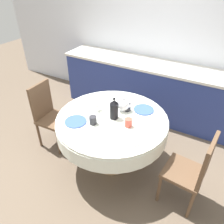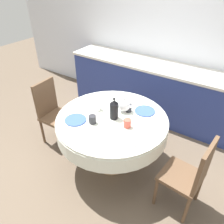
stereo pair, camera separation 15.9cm
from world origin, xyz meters
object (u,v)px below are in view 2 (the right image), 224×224
at_px(chair_left, 190,174).
at_px(teapot, 124,105).
at_px(chair_right, 52,110).
at_px(coffee_carafe, 114,109).

bearing_deg(chair_left, teapot, 78.40).
relative_size(chair_left, chair_right, 1.00).
relative_size(chair_right, teapot, 4.67).
xyz_separation_m(chair_left, coffee_carafe, (-0.99, 0.10, 0.37)).
bearing_deg(chair_left, coffee_carafe, 89.40).
bearing_deg(teapot, chair_left, -16.83).
xyz_separation_m(chair_right, teapot, (1.06, 0.24, 0.33)).
height_order(chair_right, teapot, teapot).
bearing_deg(chair_left, chair_right, 93.73).
bearing_deg(teapot, chair_right, -167.39).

